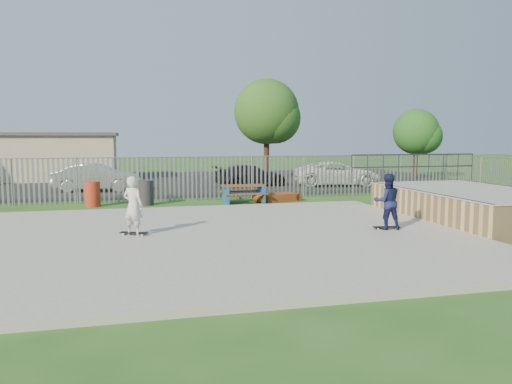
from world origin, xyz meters
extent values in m
plane|color=#27521C|center=(0.00, 0.00, 0.00)|extent=(120.00, 120.00, 0.00)
cube|color=gray|center=(0.00, 0.00, 0.07)|extent=(15.00, 12.00, 0.15)
cube|color=tan|center=(9.50, 1.00, 0.53)|extent=(4.00, 7.00, 1.05)
cube|color=#9E9E99|center=(9.50, 1.00, 1.07)|extent=(4.05, 7.05, 0.04)
cylinder|color=#383A3F|center=(7.52, 1.00, 1.08)|extent=(0.06, 7.00, 0.06)
cube|color=brown|center=(2.88, 7.58, 0.77)|extent=(1.90, 0.75, 0.06)
cube|color=brown|center=(2.87, 6.95, 0.46)|extent=(1.90, 0.31, 0.05)
cube|color=brown|center=(2.88, 8.22, 0.46)|extent=(1.90, 0.31, 0.05)
cube|color=#164B9B|center=(2.88, 7.58, 0.39)|extent=(1.69, 1.48, 0.78)
cube|color=brown|center=(4.51, 7.73, 0.18)|extent=(1.95, 1.35, 0.36)
cylinder|color=#A72E19|center=(-3.49, 7.93, 0.53)|extent=(0.63, 0.63, 1.06)
cylinder|color=#292A2C|center=(-1.31, 7.86, 0.53)|extent=(0.64, 0.64, 1.06)
cube|color=black|center=(0.00, 19.00, 0.01)|extent=(40.00, 18.00, 0.02)
imported|color=silver|center=(-3.69, 14.05, 0.75)|extent=(4.63, 2.18, 1.47)
imported|color=black|center=(4.92, 14.84, 0.65)|extent=(4.48, 2.23, 1.25)
imported|color=white|center=(10.01, 13.82, 0.74)|extent=(5.46, 3.15, 1.43)
cube|color=beige|center=(-8.00, 23.00, 1.50)|extent=(10.00, 6.00, 3.00)
cube|color=#4C4742|center=(-8.00, 23.00, 3.10)|extent=(10.40, 6.40, 0.20)
cylinder|color=#3D2718|center=(7.15, 19.46, 1.98)|extent=(0.38, 0.38, 3.97)
sphere|color=#2C551D|center=(7.15, 19.46, 4.63)|extent=(4.44, 4.44, 4.44)
cylinder|color=#462B1C|center=(17.34, 17.36, 1.40)|extent=(0.34, 0.34, 2.81)
sphere|color=#23551D|center=(17.34, 17.36, 3.28)|extent=(3.14, 3.14, 3.14)
cube|color=black|center=(5.50, -0.42, 0.21)|extent=(0.82, 0.32, 0.02)
cube|color=black|center=(-1.86, 0.47, 0.21)|extent=(0.81, 0.52, 0.02)
imported|color=#161B44|center=(5.50, -0.42, 0.98)|extent=(0.90, 0.75, 1.67)
imported|color=silver|center=(-1.86, 0.47, 0.98)|extent=(0.73, 0.67, 1.67)
camera|label=1|loc=(-1.85, -13.76, 2.88)|focal=35.00mm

